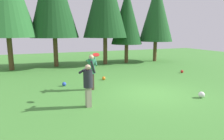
{
  "coord_description": "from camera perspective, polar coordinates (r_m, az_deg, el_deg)",
  "views": [
    {
      "loc": [
        -5.01,
        -7.38,
        2.74
      ],
      "look_at": [
        -1.66,
        0.85,
        1.05
      ],
      "focal_mm": 32.23,
      "sensor_mm": 36.0,
      "label": 1
    }
  ],
  "objects": [
    {
      "name": "person_catcher",
      "position": [
        9.56,
        -5.85,
        0.25
      ],
      "size": [
        0.56,
        0.63,
        1.69
      ],
      "rotation": [
        0.0,
        0.0,
        -1.72
      ],
      "color": "#4C382D",
      "rests_on": "ground_plane"
    },
    {
      "name": "person_thrower",
      "position": [
        7.37,
        -6.8,
        -3.39
      ],
      "size": [
        0.66,
        0.66,
        1.76
      ],
      "rotation": [
        0.0,
        0.0,
        0.9
      ],
      "color": "gray",
      "rests_on": "ground_plane"
    },
    {
      "name": "tree_far_right",
      "position": [
        19.5,
        12.52,
        15.93
      ],
      "size": [
        3.06,
        3.06,
        7.32
      ],
      "color": "brown",
      "rests_on": "ground_plane"
    },
    {
      "name": "ball_blue",
      "position": [
        10.63,
        -13.43,
        -3.89
      ],
      "size": [
        0.21,
        0.21,
        0.21
      ],
      "primitive_type": "sphere",
      "color": "blue",
      "rests_on": "ground_plane"
    },
    {
      "name": "ball_red",
      "position": [
        14.41,
        19.24,
        -0.39
      ],
      "size": [
        0.2,
        0.2,
        0.2
      ],
      "primitive_type": "sphere",
      "color": "red",
      "rests_on": "ground_plane"
    },
    {
      "name": "ground_plane",
      "position": [
        9.33,
        11.55,
        -6.53
      ],
      "size": [
        40.0,
        40.0,
        0.0
      ],
      "primitive_type": "plane",
      "color": "#478C38"
    },
    {
      "name": "frisbee",
      "position": [
        7.99,
        -4.55,
        4.35
      ],
      "size": [
        0.33,
        0.32,
        0.12
      ],
      "color": "red"
    },
    {
      "name": "ball_orange",
      "position": [
        11.64,
        -2.38,
        -2.34
      ],
      "size": [
        0.2,
        0.2,
        0.2
      ],
      "primitive_type": "sphere",
      "color": "orange",
      "rests_on": "ground_plane"
    },
    {
      "name": "tree_right",
      "position": [
        18.17,
        4.23,
        14.92
      ],
      "size": [
        2.72,
        2.72,
        6.51
      ],
      "color": "brown",
      "rests_on": "ground_plane"
    },
    {
      "name": "ball_white",
      "position": [
        9.33,
        24.04,
        -6.42
      ],
      "size": [
        0.27,
        0.27,
        0.27
      ],
      "primitive_type": "sphere",
      "color": "white",
      "rests_on": "ground_plane"
    }
  ]
}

